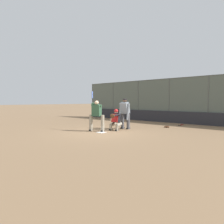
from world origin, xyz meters
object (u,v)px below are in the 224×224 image
at_px(catcher_behind_plate, 115,119).
at_px(fielding_glove_on_dirt, 167,127).
at_px(batter_at_plate, 97,115).
at_px(umpire_home, 125,113).
at_px(spare_bat_near_backstop, 181,125).

distance_m(catcher_behind_plate, fielding_glove_on_dirt, 3.54).
bearing_deg(fielding_glove_on_dirt, batter_at_plate, 63.85).
bearing_deg(catcher_behind_plate, umpire_home, -98.74).
bearing_deg(spare_bat_near_backstop, batter_at_plate, 155.52).
distance_m(catcher_behind_plate, umpire_home, 0.92).
bearing_deg(umpire_home, catcher_behind_plate, 87.78).
bearing_deg(umpire_home, spare_bat_near_backstop, -114.47).
height_order(catcher_behind_plate, umpire_home, umpire_home).
bearing_deg(fielding_glove_on_dirt, spare_bat_near_backstop, -93.02).
xyz_separation_m(spare_bat_near_backstop, fielding_glove_on_dirt, (0.10, 1.82, 0.02)).
relative_size(batter_at_plate, catcher_behind_plate, 1.83).
relative_size(umpire_home, spare_bat_near_backstop, 2.14).
bearing_deg(batter_at_plate, umpire_home, -120.21).
relative_size(catcher_behind_plate, spare_bat_near_backstop, 1.43).
xyz_separation_m(batter_at_plate, spare_bat_near_backstop, (-2.13, -5.97, -0.89)).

